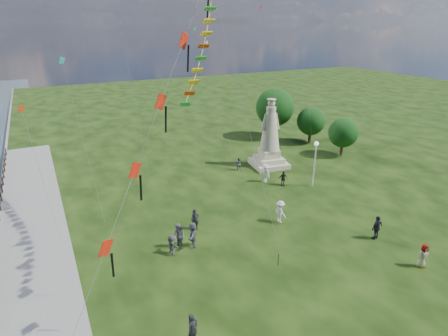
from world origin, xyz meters
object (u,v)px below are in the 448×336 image
person_0 (193,329)px  person_1 (179,236)px  person_8 (265,173)px  lamppost (315,154)px  person_11 (193,234)px  statue (270,141)px  person_7 (238,164)px  person_2 (280,212)px  person_3 (377,227)px  person_6 (195,219)px  person_9 (283,178)px  person_4 (423,256)px  person_5 (172,245)px

person_0 → person_1: 8.61m
person_8 → lamppost: bearing=33.7°
person_11 → lamppost: bearing=131.8°
statue → person_7: (-3.69, 0.41, -2.12)m
person_2 → person_8: 8.16m
lamppost → person_11: lamppost is taller
person_3 → person_6: (-11.49, 7.35, -0.09)m
person_6 → person_11: person_11 is taller
lamppost → person_3: 10.17m
person_2 → person_9: size_ratio=1.23×
lamppost → person_9: 3.89m
person_4 → statue: bearing=88.7°
lamppost → person_0: lamppost is taller
person_8 → person_9: person_8 is taller
person_1 → person_2: person_1 is taller
person_6 → person_9: person_6 is taller
person_1 → lamppost: bearing=82.1°
person_2 → person_11: bearing=84.1°
person_3 → person_5: person_3 is taller
person_1 → person_9: size_ratio=1.27×
lamppost → person_3: (-2.00, -9.68, -2.38)m
lamppost → person_7: bearing=121.8°
statue → person_2: (-6.21, -11.11, -1.91)m
person_0 → person_5: size_ratio=1.20×
person_4 → lamppost: bearing=83.8°
person_2 → person_9: person_2 is taller
person_3 → person_9: size_ratio=1.24×
person_2 → lamppost: bearing=-63.9°
person_0 → person_9: size_ratio=1.14×
person_1 → person_7: 15.90m
person_3 → person_8: (-1.59, 12.73, -0.00)m
person_1 → person_5: 0.85m
person_0 → person_11: person_11 is taller
person_0 → person_6: (4.40, 10.18, -0.01)m
person_2 → person_7: (2.53, 11.52, -0.21)m
statue → person_3: bearing=-85.5°
lamppost → person_3: size_ratio=2.43×
lamppost → person_4: size_ratio=2.75×
person_3 → person_7: person_3 is taller
person_1 → person_2: 8.58m
person_3 → person_4: size_ratio=1.13×
person_0 → person_7: (13.47, 19.65, -0.14)m
person_2 → person_3: size_ratio=0.99×
person_11 → person_8: bearing=149.2°
person_1 → person_3: (13.53, -5.45, -0.02)m
person_2 → person_4: person_2 is taller
lamppost → person_11: 15.39m
person_11 → statue: bearing=153.8°
person_2 → person_3: 7.25m
person_0 → person_8: size_ratio=0.92×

